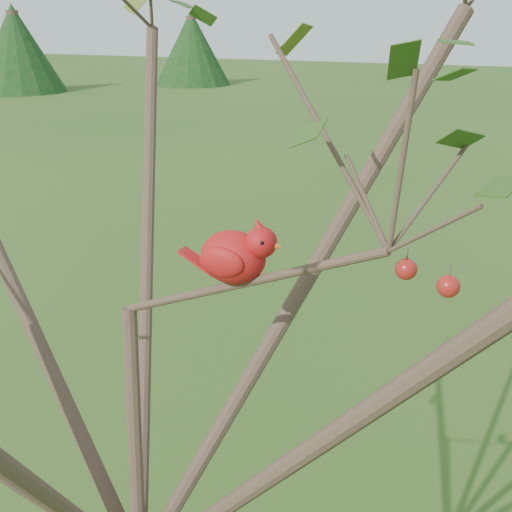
{
  "coord_description": "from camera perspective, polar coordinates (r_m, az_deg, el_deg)",
  "views": [
    {
      "loc": [
        0.79,
        -0.99,
        2.58
      ],
      "look_at": [
        0.28,
        0.08,
        2.14
      ],
      "focal_mm": 45.0,
      "sensor_mm": 36.0,
      "label": 1
    }
  ],
  "objects": [
    {
      "name": "crabapple_tree",
      "position": [
        1.31,
        -12.21,
        -0.48
      ],
      "size": [
        2.35,
        2.05,
        2.95
      ],
      "color": "#3B2A20",
      "rests_on": "ground"
    },
    {
      "name": "cardinal",
      "position": [
        1.28,
        -1.75,
        0.09
      ],
      "size": [
        0.23,
        0.12,
        0.16
      ],
      "rotation": [
        0.0,
        0.0,
        0.03
      ],
      "color": "red",
      "rests_on": "ground"
    }
  ]
}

